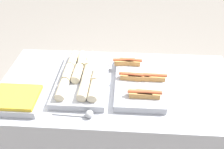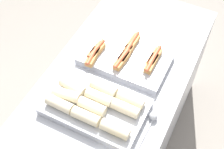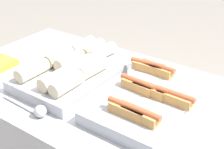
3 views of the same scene
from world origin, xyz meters
TOP-DOWN VIEW (x-y plane):
  - ground_plane at (0.00, 0.00)m, footprint 12.00×12.00m
  - counter at (0.00, 0.00)m, footprint 1.63×0.78m
  - tray_hotdogs at (0.13, 0.00)m, footprint 0.36×0.52m
  - tray_wraps at (-0.25, -0.00)m, footprint 0.33×0.53m
  - serving_spoon_near at (-0.18, -0.30)m, footprint 0.24×0.05m

SIDE VIEW (x-z plane):
  - ground_plane at x=0.00m, z-range 0.00..0.00m
  - counter at x=0.00m, z-range 0.00..0.87m
  - serving_spoon_near at x=-0.18m, z-range 0.87..0.92m
  - tray_hotdogs at x=0.13m, z-range 0.86..0.96m
  - tray_wraps at x=-0.25m, z-range 0.86..0.97m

